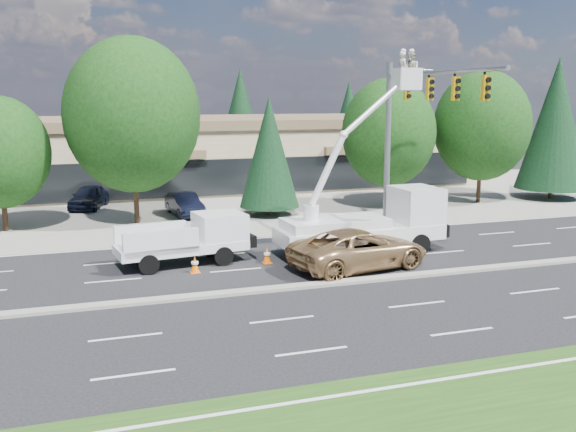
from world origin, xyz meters
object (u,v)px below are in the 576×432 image
object	(u,v)px
utility_pickup	(191,244)
minivan	(359,249)
bucket_truck	(374,211)
signal_mast	(408,119)

from	to	relation	value
utility_pickup	minivan	distance (m)	7.32
utility_pickup	bucket_truck	world-z (taller)	bucket_truck
bucket_truck	minivan	world-z (taller)	bucket_truck
utility_pickup	signal_mast	bearing A→B (deg)	2.61
utility_pickup	bucket_truck	size ratio (longest dim) A/B	0.62
utility_pickup	bucket_truck	xyz separation A→B (m)	(8.47, -0.70, 1.09)
bucket_truck	minivan	distance (m)	3.19
bucket_truck	signal_mast	bearing A→B (deg)	39.68
bucket_truck	minivan	bearing A→B (deg)	-129.81
signal_mast	bucket_truck	size ratio (longest dim) A/B	1.09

